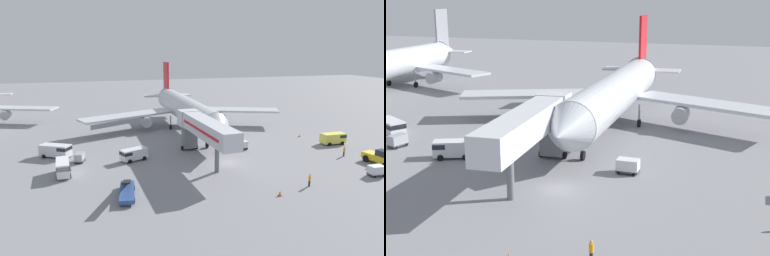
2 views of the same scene
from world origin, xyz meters
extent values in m
plane|color=gray|center=(0.00, 0.00, 0.00)|extent=(300.00, 300.00, 0.00)
cylinder|color=silver|center=(-0.59, 23.45, 4.84)|extent=(5.88, 36.91, 5.38)
cone|color=silver|center=(-0.31, 2.85, 4.84)|extent=(5.34, 4.43, 5.28)
cone|color=silver|center=(-0.88, 45.26, 5.24)|extent=(5.21, 6.86, 5.12)
cube|color=red|center=(-0.86, 43.56, 10.22)|extent=(0.43, 5.34, 8.61)
cube|color=silver|center=(2.38, 43.12, 5.51)|extent=(6.51, 3.97, 0.24)
cube|color=silver|center=(-4.08, 43.04, 5.51)|extent=(6.51, 3.97, 0.24)
cube|color=silver|center=(11.89, 26.73, 3.63)|extent=(22.26, 12.87, 0.44)
cube|color=silver|center=(-13.15, 26.39, 3.63)|extent=(22.17, 13.36, 0.44)
cylinder|color=#A8A8AD|center=(8.20, 25.37, 2.24)|extent=(2.26, 2.92, 2.22)
cylinder|color=#A8A8AD|center=(-9.42, 25.13, 2.24)|extent=(2.26, 2.92, 2.22)
cylinder|color=gray|center=(-0.39, 9.08, 1.89)|extent=(0.28, 0.28, 2.67)
cylinder|color=black|center=(-0.39, 9.08, 0.55)|extent=(0.36, 1.10, 1.10)
cylinder|color=gray|center=(2.48, 25.70, 1.89)|extent=(0.28, 0.28, 2.67)
cylinder|color=black|center=(2.48, 25.70, 0.55)|extent=(0.36, 1.10, 1.10)
cylinder|color=gray|center=(-3.71, 25.62, 1.89)|extent=(0.28, 0.28, 2.67)
cylinder|color=black|center=(-3.71, 25.62, 0.55)|extent=(0.36, 1.10, 1.10)
cube|color=silver|center=(-3.32, -0.12, 5.89)|extent=(4.12, 18.14, 2.70)
cube|color=red|center=(-4.83, -0.21, 5.89)|extent=(0.99, 15.08, 0.44)
cube|color=silver|center=(-3.92, 9.46, 5.89)|extent=(3.62, 3.01, 2.84)
cube|color=#232833|center=(-4.00, 10.76, 6.14)|extent=(3.31, 0.45, 0.90)
cube|color=slate|center=(-3.88, 8.86, 2.47)|extent=(2.66, 1.96, 4.14)
cylinder|color=black|center=(-5.30, 8.77, 0.40)|extent=(0.35, 0.82, 0.80)
cylinder|color=black|center=(-2.46, 8.95, 0.40)|extent=(0.35, 0.82, 0.80)
cylinder|color=slate|center=(-3.09, -3.71, 2.27)|extent=(0.70, 0.70, 4.54)
cube|color=yellow|center=(23.56, -7.66, 1.04)|extent=(2.97, 6.00, 0.98)
cube|color=#232833|center=(23.60, -7.94, 1.98)|extent=(1.77, 1.99, 0.90)
cylinder|color=black|center=(24.34, -5.66, 0.55)|extent=(0.55, 1.14, 1.10)
cylinder|color=black|center=(22.27, -5.95, 0.55)|extent=(0.55, 1.14, 1.10)
cube|color=#2D4C8E|center=(-17.05, -8.88, 0.57)|extent=(2.54, 6.56, 0.55)
cube|color=black|center=(-17.05, -8.88, 1.99)|extent=(1.74, 6.51, 2.23)
cylinder|color=black|center=(-16.42, -10.89, 0.30)|extent=(0.29, 0.62, 0.60)
cylinder|color=black|center=(-18.12, -10.69, 0.30)|extent=(0.29, 0.62, 0.60)
cylinder|color=black|center=(-15.97, -7.08, 0.30)|extent=(0.29, 0.62, 0.60)
cylinder|color=black|center=(-17.67, -6.88, 0.30)|extent=(0.29, 0.62, 0.60)
cube|color=silver|center=(-14.48, 5.35, 1.15)|extent=(4.82, 3.53, 1.72)
cube|color=#1E232D|center=(-15.85, 4.75, 1.53)|extent=(2.08, 2.36, 0.55)
cylinder|color=black|center=(-15.36, 3.95, 0.34)|extent=(0.76, 0.59, 0.68)
cylinder|color=black|center=(-16.10, 5.65, 0.34)|extent=(0.76, 0.59, 0.68)
cylinder|color=black|center=(-12.85, 5.04, 0.34)|extent=(0.76, 0.59, 0.68)
cylinder|color=black|center=(-13.59, 6.74, 0.34)|extent=(0.76, 0.59, 0.68)
cube|color=silver|center=(-27.24, 10.84, 1.25)|extent=(5.57, 4.39, 1.92)
cube|color=#1E232D|center=(-25.70, 9.96, 1.67)|extent=(2.50, 2.66, 0.61)
cylinder|color=black|center=(-25.34, 10.91, 0.34)|extent=(0.78, 0.66, 0.68)
cylinder|color=black|center=(-26.33, 9.17, 0.34)|extent=(0.78, 0.66, 0.68)
cylinder|color=black|center=(-28.16, 12.50, 0.34)|extent=(0.78, 0.66, 0.68)
cylinder|color=black|center=(-29.14, 10.76, 0.34)|extent=(0.78, 0.66, 0.68)
cube|color=white|center=(-25.37, 1.19, 1.28)|extent=(2.22, 5.07, 1.97)
cube|color=#1E232D|center=(-25.23, -0.49, 1.71)|extent=(1.96, 1.73, 0.63)
cylinder|color=black|center=(-24.37, -0.27, 0.34)|extent=(0.38, 0.70, 0.68)
cylinder|color=black|center=(-26.11, -0.41, 0.34)|extent=(0.38, 0.70, 0.68)
cylinder|color=black|center=(-24.63, 2.78, 0.34)|extent=(0.38, 0.70, 0.68)
cylinder|color=black|center=(-26.36, 2.64, 0.34)|extent=(0.38, 0.70, 0.68)
cube|color=#E5DB4C|center=(24.04, 4.78, 1.21)|extent=(4.64, 2.12, 1.85)
cube|color=#1E232D|center=(25.61, 4.76, 1.62)|extent=(1.50, 2.12, 0.59)
cylinder|color=black|center=(25.49, 5.76, 0.34)|extent=(0.68, 0.38, 0.68)
cylinder|color=black|center=(25.47, 3.77, 0.34)|extent=(0.68, 0.38, 0.68)
cylinder|color=black|center=(22.62, 5.79, 0.34)|extent=(0.68, 0.38, 0.68)
cylinder|color=black|center=(22.60, 3.80, 0.34)|extent=(0.68, 0.38, 0.68)
cube|color=#38383D|center=(18.88, -11.69, 0.29)|extent=(2.19, 1.39, 0.22)
cube|color=silver|center=(18.88, -11.69, 0.98)|extent=(2.19, 1.39, 1.17)
cylinder|color=black|center=(19.65, -11.05, 0.18)|extent=(0.36, 0.12, 0.36)
cylinder|color=black|center=(19.65, -12.32, 0.18)|extent=(0.36, 0.12, 0.36)
cylinder|color=black|center=(18.11, -11.05, 0.18)|extent=(0.36, 0.12, 0.36)
cylinder|color=black|center=(18.12, -12.32, 0.18)|extent=(0.36, 0.12, 0.36)
cube|color=#38383D|center=(5.36, 6.39, 0.29)|extent=(2.29, 1.51, 0.22)
cube|color=silver|center=(5.36, 6.39, 0.97)|extent=(2.29, 1.51, 1.14)
cylinder|color=black|center=(6.16, 7.04, 0.18)|extent=(0.36, 0.13, 0.36)
cylinder|color=black|center=(6.13, 5.70, 0.18)|extent=(0.36, 0.13, 0.36)
cylinder|color=black|center=(4.58, 7.08, 0.18)|extent=(0.36, 0.13, 0.36)
cylinder|color=black|center=(4.55, 5.74, 0.18)|extent=(0.36, 0.13, 0.36)
cube|color=#38383D|center=(-23.20, 6.91, 0.29)|extent=(1.75, 2.42, 0.22)
cube|color=#999EA5|center=(-23.20, 6.91, 0.97)|extent=(1.75, 2.42, 1.14)
cylinder|color=black|center=(-23.61, 7.79, 0.18)|extent=(0.20, 0.38, 0.36)
cylinder|color=black|center=(-22.45, 7.53, 0.18)|extent=(0.20, 0.38, 0.36)
cylinder|color=black|center=(-23.95, 6.30, 0.18)|extent=(0.20, 0.38, 0.36)
cylinder|color=black|center=(-22.79, 6.03, 0.18)|extent=(0.20, 0.38, 0.36)
cylinder|color=#1E2333|center=(7.12, -12.40, 0.42)|extent=(0.28, 0.28, 0.84)
cylinder|color=orange|center=(7.12, -12.40, 1.17)|extent=(0.37, 0.37, 0.67)
sphere|color=tan|center=(7.12, -12.40, 1.64)|extent=(0.23, 0.23, 0.23)
cylinder|color=#1E2333|center=(20.87, -2.35, 0.44)|extent=(0.27, 0.27, 0.87)
cylinder|color=orange|center=(20.87, -2.35, 1.22)|extent=(0.36, 0.36, 0.69)
sphere|color=tan|center=(20.87, -2.35, 1.70)|extent=(0.24, 0.24, 0.24)
cube|color=black|center=(1.68, -14.08, 0.01)|extent=(0.47, 0.47, 0.03)
cone|color=orange|center=(1.68, -14.08, 0.37)|extent=(0.40, 0.40, 0.70)
cube|color=black|center=(21.00, 11.49, 0.01)|extent=(0.39, 0.39, 0.03)
cone|color=orange|center=(21.00, 11.49, 0.31)|extent=(0.33, 0.33, 0.58)
cube|color=silver|center=(-38.25, 43.34, 3.65)|extent=(18.64, 10.91, 0.44)
cylinder|color=#A8A8AD|center=(-41.33, 42.28, 2.28)|extent=(2.22, 2.87, 2.18)
camera|label=1|loc=(-20.41, -50.50, 18.49)|focal=32.47mm
camera|label=2|loc=(16.35, -43.13, 17.98)|focal=48.36mm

